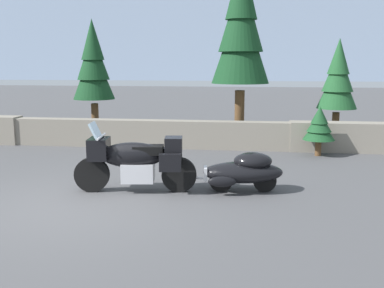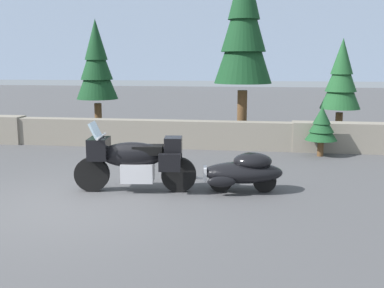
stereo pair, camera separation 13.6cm
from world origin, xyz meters
name	(u,v)px [view 2 (the right image)]	position (x,y,z in m)	size (l,w,h in m)	color
ground_plane	(77,204)	(0.00, 0.00, 0.00)	(80.00, 80.00, 0.00)	#4C4C4F
stone_guard_wall	(152,133)	(0.02, 5.55, 0.41)	(24.00, 0.64, 0.83)	gray
distant_ridgeline	(248,37)	(0.00, 95.53, 8.00)	(240.00, 80.00, 16.00)	#8C9EB7
touring_motorcycle	(135,159)	(0.78, 0.93, 0.62)	(2.31, 0.92, 1.33)	black
car_shaped_trailer	(243,171)	(2.82, 1.19, 0.41)	(2.23, 0.91, 0.76)	black
pine_tree_tall	(244,26)	(2.56, 6.54, 3.48)	(1.71, 1.71, 5.56)	brown
pine_tree_secondary	(96,64)	(-2.21, 7.21, 2.39)	(1.35, 1.35, 3.81)	brown
pine_tree_far_right	(341,78)	(5.51, 7.27, 1.97)	(1.21, 1.21, 3.16)	brown
pine_sapling_near	(322,125)	(4.69, 4.89, 0.82)	(0.83, 0.83, 1.31)	brown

